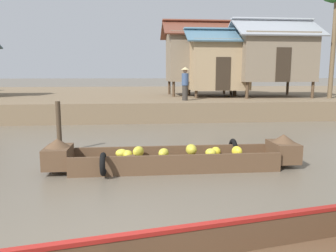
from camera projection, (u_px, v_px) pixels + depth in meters
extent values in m
plane|color=#665B4C|center=(130.00, 132.00, 13.02)|extent=(300.00, 300.00, 0.00)
cube|color=#756047|center=(132.00, 98.00, 24.86)|extent=(160.00, 20.00, 0.93)
cube|color=brown|center=(174.00, 166.00, 8.05)|extent=(4.87, 1.07, 0.12)
cube|color=brown|center=(172.00, 152.00, 8.50)|extent=(4.87, 0.09, 0.33)
cube|color=brown|center=(177.00, 162.00, 7.53)|extent=(4.87, 0.09, 0.33)
cube|color=brown|center=(283.00, 151.00, 8.27)|extent=(0.57, 0.90, 0.47)
cone|color=brown|center=(284.00, 138.00, 8.22)|extent=(0.56, 0.56, 0.20)
cube|color=brown|center=(58.00, 157.00, 7.73)|extent=(0.57, 0.90, 0.47)
cone|color=brown|center=(57.00, 143.00, 7.68)|extent=(0.56, 0.56, 0.20)
cube|color=brown|center=(131.00, 157.00, 7.91)|extent=(0.20, 0.96, 0.05)
torus|color=black|center=(233.00, 148.00, 8.77)|extent=(0.12, 0.52, 0.52)
torus|color=black|center=(103.00, 164.00, 7.25)|extent=(0.12, 0.52, 0.52)
ellipsoid|color=yellow|center=(237.00, 151.00, 8.15)|extent=(0.33, 0.35, 0.26)
ellipsoid|color=yellow|center=(138.00, 152.00, 8.16)|extent=(0.35, 0.32, 0.27)
ellipsoid|color=yellow|center=(164.00, 153.00, 7.85)|extent=(0.35, 0.39, 0.23)
ellipsoid|color=gold|center=(191.00, 150.00, 8.10)|extent=(0.32, 0.38, 0.27)
ellipsoid|color=yellow|center=(211.00, 153.00, 8.11)|extent=(0.36, 0.35, 0.21)
ellipsoid|color=yellow|center=(216.00, 151.00, 8.38)|extent=(0.27, 0.26, 0.23)
ellipsoid|color=yellow|center=(122.00, 153.00, 8.13)|extent=(0.31, 0.25, 0.21)
ellipsoid|color=yellow|center=(127.00, 154.00, 8.13)|extent=(0.25, 0.29, 0.21)
cube|color=brown|center=(184.00, 245.00, 3.85)|extent=(4.66, 0.96, 0.37)
cube|color=maroon|center=(184.00, 228.00, 3.82)|extent=(4.67, 0.97, 0.05)
cube|color=brown|center=(297.00, 109.00, 20.74)|extent=(2.24, 3.61, 0.12)
cube|color=brown|center=(303.00, 105.00, 20.92)|extent=(1.30, 3.25, 0.38)
cube|color=brown|center=(291.00, 106.00, 20.48)|extent=(1.30, 3.25, 0.38)
cube|color=brown|center=(325.00, 106.00, 18.95)|extent=(1.03, 0.78, 0.60)
cone|color=brown|center=(325.00, 99.00, 18.88)|extent=(0.72, 0.72, 0.20)
cube|color=brown|center=(274.00, 101.00, 22.43)|extent=(1.03, 0.78, 0.60)
cone|color=brown|center=(275.00, 95.00, 22.36)|extent=(0.72, 0.72, 0.20)
cube|color=brown|center=(288.00, 104.00, 21.35)|extent=(0.98, 0.53, 0.05)
torus|color=black|center=(320.00, 106.00, 19.95)|extent=(0.53, 0.30, 0.52)
torus|color=black|center=(276.00, 104.00, 21.45)|extent=(0.53, 0.30, 0.52)
cylinder|color=#4C3826|center=(174.00, 89.00, 19.33)|extent=(0.16, 0.16, 0.87)
cylinder|color=#4C3826|center=(235.00, 89.00, 19.68)|extent=(0.16, 0.16, 0.87)
cylinder|color=#4C3826|center=(169.00, 87.00, 21.75)|extent=(0.16, 0.16, 0.87)
cylinder|color=#4C3826|center=(224.00, 87.00, 22.11)|extent=(0.16, 0.16, 0.87)
cube|color=#7A6B56|center=(201.00, 58.00, 20.43)|extent=(4.07, 2.87, 2.85)
cube|color=#2D2319|center=(206.00, 66.00, 19.08)|extent=(0.80, 0.04, 1.80)
cube|color=brown|center=(204.00, 27.00, 19.46)|extent=(4.77, 1.91, 1.05)
cube|color=brown|center=(199.00, 30.00, 20.87)|extent=(4.77, 1.91, 1.05)
cylinder|color=#4C3826|center=(196.00, 94.00, 18.21)|extent=(0.16, 0.16, 0.41)
cylinder|color=#4C3826|center=(246.00, 94.00, 18.49)|extent=(0.16, 0.16, 0.41)
cylinder|color=#4C3826|center=(189.00, 92.00, 20.58)|extent=(0.16, 0.16, 0.41)
cylinder|color=#4C3826|center=(234.00, 92.00, 20.86)|extent=(0.16, 0.16, 0.41)
cube|color=#9E8460|center=(217.00, 65.00, 19.29)|extent=(3.23, 2.81, 2.77)
cube|color=#2D2319|center=(223.00, 74.00, 17.96)|extent=(0.80, 0.04, 1.80)
cube|color=slate|center=(221.00, 35.00, 18.34)|extent=(3.93, 1.89, 0.92)
cube|color=slate|center=(215.00, 38.00, 19.72)|extent=(3.93, 1.89, 0.92)
cylinder|color=#4C3826|center=(247.00, 90.00, 17.80)|extent=(0.16, 0.16, 0.89)
cylinder|color=#4C3826|center=(313.00, 90.00, 18.15)|extent=(0.16, 0.16, 0.89)
cylinder|color=#4C3826|center=(231.00, 88.00, 20.78)|extent=(0.16, 0.16, 0.89)
cylinder|color=#4C3826|center=(288.00, 88.00, 21.14)|extent=(0.16, 0.16, 0.89)
cube|color=#7A6B56|center=(271.00, 58.00, 19.19)|extent=(4.08, 3.43, 2.63)
cube|color=#2D2319|center=(283.00, 65.00, 17.55)|extent=(0.80, 0.04, 1.80)
cube|color=#9399A0|center=(278.00, 27.00, 18.09)|extent=(4.78, 2.20, 1.19)
cube|color=#9399A0|center=(266.00, 31.00, 19.78)|extent=(4.78, 2.20, 1.19)
cylinder|color=brown|center=(333.00, 44.00, 17.81)|extent=(0.24, 0.24, 5.79)
cylinder|color=#332D28|center=(185.00, 93.00, 16.69)|extent=(0.28, 0.28, 0.75)
cylinder|color=#384C70|center=(185.00, 79.00, 16.58)|extent=(0.34, 0.34, 0.60)
sphere|color=#9E7556|center=(185.00, 71.00, 16.52)|extent=(0.22, 0.22, 0.22)
cone|color=tan|center=(185.00, 68.00, 16.50)|extent=(0.44, 0.44, 0.14)
cylinder|color=#423323|center=(59.00, 127.00, 9.60)|extent=(0.14, 0.14, 1.49)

